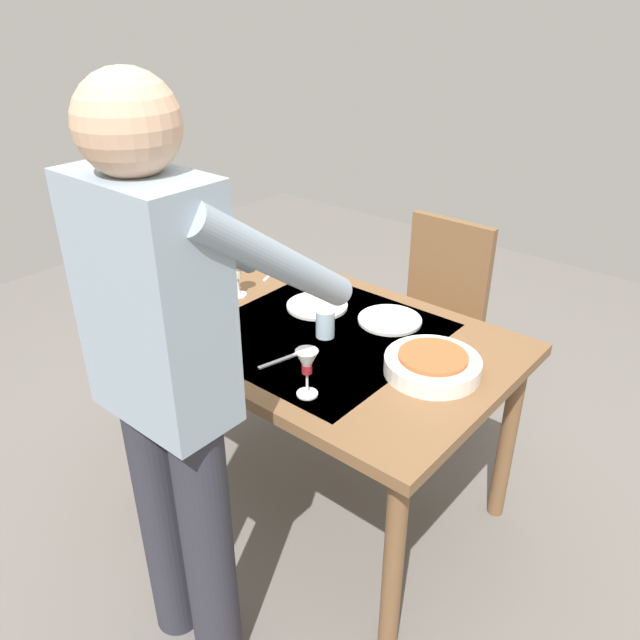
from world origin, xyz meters
TOP-DOWN VIEW (x-y plane):
  - ground_plane at (0.00, 0.00)m, footprint 6.00×6.00m
  - dining_table at (0.00, 0.00)m, footprint 1.31×0.88m
  - chair_near at (0.01, -0.82)m, footprint 0.40×0.40m
  - person_server at (-0.11, 0.70)m, footprint 0.42×0.61m
  - wine_bottle at (0.31, 0.30)m, footprint 0.07×0.07m
  - wine_glass_left at (0.44, -0.02)m, footprint 0.07×0.07m
  - wine_glass_right at (-0.21, 0.31)m, footprint 0.07×0.07m
  - water_cup_near_left at (0.42, 0.16)m, footprint 0.07×0.07m
  - water_cup_near_right at (-0.03, 0.01)m, footprint 0.07×0.07m
  - water_cup_far_left at (0.55, 0.22)m, footprint 0.07×0.07m
  - serving_bowl_pasta at (-0.43, -0.02)m, footprint 0.30×0.30m
  - dinner_plate_near at (0.13, -0.14)m, footprint 0.23×0.23m
  - dinner_plate_far at (-0.14, -0.23)m, footprint 0.23×0.23m
  - table_knife at (0.49, -0.28)m, footprint 0.08×0.19m
  - table_fork at (-0.02, 0.22)m, footprint 0.06×0.18m

SIDE VIEW (x-z plane):
  - ground_plane at x=0.00m, z-range 0.00..0.00m
  - chair_near at x=0.01m, z-range 0.07..0.98m
  - dining_table at x=0.00m, z-range 0.29..1.05m
  - table_knife at x=0.49m, z-range 0.75..0.76m
  - table_fork at x=-0.02m, z-range 0.75..0.76m
  - dinner_plate_near at x=0.13m, z-range 0.75..0.77m
  - dinner_plate_far at x=-0.14m, z-range 0.75..0.77m
  - serving_bowl_pasta at x=-0.43m, z-range 0.75..0.82m
  - water_cup_near_left at x=0.42m, z-range 0.75..0.84m
  - water_cup_near_right at x=-0.03m, z-range 0.75..0.85m
  - water_cup_far_left at x=0.55m, z-range 0.75..0.86m
  - wine_glass_left at x=0.44m, z-range 0.78..0.93m
  - wine_glass_right at x=-0.21m, z-range 0.78..0.93m
  - wine_bottle at x=0.31m, z-range 0.72..1.01m
  - person_server at x=-0.11m, z-range 0.12..1.81m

